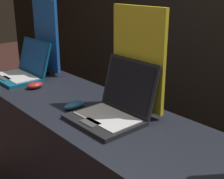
{
  "coord_description": "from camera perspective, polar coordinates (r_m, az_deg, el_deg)",
  "views": [
    {
      "loc": [
        1.02,
        -0.61,
        1.56
      ],
      "look_at": [
        0.0,
        0.28,
        1.09
      ],
      "focal_mm": 50.0,
      "sensor_mm": 36.0,
      "label": 1
    }
  ],
  "objects": [
    {
      "name": "mouse_middle",
      "position": [
        1.61,
        -6.87,
        -2.88
      ],
      "size": [
        0.07,
        0.12,
        0.04
      ],
      "color": "navy",
      "rests_on": "display_counter"
    },
    {
      "name": "laptop_middle",
      "position": [
        1.47,
        0.47,
        -3.11
      ],
      "size": [
        0.33,
        0.33,
        0.27
      ],
      "color": "black",
      "rests_on": "display_counter"
    },
    {
      "name": "mouse_front",
      "position": [
        1.96,
        -13.94,
        0.77
      ],
      "size": [
        0.07,
        0.1,
        0.04
      ],
      "color": "maroon",
      "rests_on": "display_counter"
    },
    {
      "name": "laptop_front",
      "position": [
        2.19,
        -16.05,
        3.56
      ],
      "size": [
        0.36,
        0.31,
        0.25
      ],
      "color": "#0F5170",
      "rests_on": "display_counter"
    },
    {
      "name": "promo_stand_middle",
      "position": [
        1.51,
        4.87,
        4.86
      ],
      "size": [
        0.33,
        0.07,
        0.52
      ],
      "color": "black",
      "rests_on": "display_counter"
    },
    {
      "name": "promo_stand_front",
      "position": [
        2.24,
        -11.92,
        9.1
      ],
      "size": [
        0.29,
        0.07,
        0.51
      ],
      "color": "black",
      "rests_on": "display_counter"
    }
  ]
}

